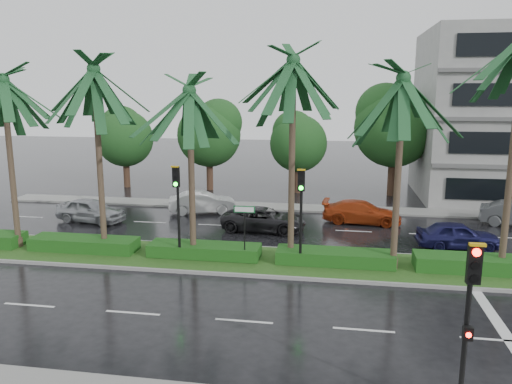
% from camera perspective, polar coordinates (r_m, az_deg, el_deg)
% --- Properties ---
extents(ground, '(120.00, 120.00, 0.00)m').
position_cam_1_polar(ground, '(22.09, 1.04, -8.94)').
color(ground, black).
rests_on(ground, ground).
extents(far_sidewalk, '(40.00, 2.00, 0.12)m').
position_cam_1_polar(far_sidewalk, '(33.51, 4.01, -1.77)').
color(far_sidewalk, slate).
rests_on(far_sidewalk, ground).
extents(median, '(36.00, 4.00, 0.15)m').
position_cam_1_polar(median, '(22.99, 1.41, -7.90)').
color(median, gray).
rests_on(median, ground).
extents(hedge, '(35.20, 1.40, 0.60)m').
position_cam_1_polar(hedge, '(22.87, 1.41, -7.02)').
color(hedge, '#174212').
rests_on(hedge, median).
extents(lane_markings, '(34.00, 13.06, 0.01)m').
position_cam_1_polar(lane_markings, '(21.49, 9.03, -9.67)').
color(lane_markings, silver).
rests_on(lane_markings, ground).
extents(palm_row, '(26.30, 4.20, 10.40)m').
position_cam_1_polar(palm_row, '(21.93, -1.78, 12.06)').
color(palm_row, '#433527').
rests_on(palm_row, median).
extents(signal_near, '(0.34, 0.45, 4.36)m').
position_cam_1_polar(signal_near, '(12.63, 23.03, -13.74)').
color(signal_near, black).
rests_on(signal_near, near_sidewalk).
extents(signal_median_left, '(0.34, 0.42, 4.36)m').
position_cam_1_polar(signal_median_left, '(22.43, -8.98, -0.79)').
color(signal_median_left, black).
rests_on(signal_median_left, median).
extents(signal_median_right, '(0.34, 0.42, 4.36)m').
position_cam_1_polar(signal_median_right, '(21.37, 5.17, -1.30)').
color(signal_median_right, black).
rests_on(signal_median_right, median).
extents(street_sign, '(0.95, 0.09, 2.60)m').
position_cam_1_polar(street_sign, '(22.06, -1.33, -3.18)').
color(street_sign, black).
rests_on(street_sign, median).
extents(bg_trees, '(32.79, 5.78, 8.34)m').
position_cam_1_polar(bg_trees, '(38.23, 7.17, 6.88)').
color(bg_trees, '#3A261A').
rests_on(bg_trees, ground).
extents(car_silver, '(2.49, 4.49, 1.44)m').
position_cam_1_polar(car_silver, '(31.42, -18.37, -1.98)').
color(car_silver, '#A3A5AA').
rests_on(car_silver, ground).
extents(car_white, '(2.59, 4.50, 1.40)m').
position_cam_1_polar(car_white, '(32.22, -6.14, -1.18)').
color(car_white, '#B8B8B8').
rests_on(car_white, ground).
extents(car_darkgrey, '(2.43, 4.82, 1.31)m').
position_cam_1_polar(car_darkgrey, '(27.99, 0.88, -3.14)').
color(car_darkgrey, black).
rests_on(car_darkgrey, ground).
extents(car_red, '(2.28, 4.75, 1.34)m').
position_cam_1_polar(car_red, '(30.26, 11.98, -2.26)').
color(car_red, '#A73412').
rests_on(car_red, ground).
extents(car_blue, '(1.90, 4.06, 1.34)m').
position_cam_1_polar(car_blue, '(26.83, 22.04, -4.59)').
color(car_blue, '#18194A').
rests_on(car_blue, ground).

